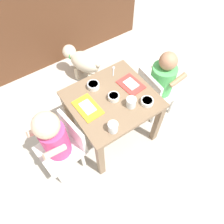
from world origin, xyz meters
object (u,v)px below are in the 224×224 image
object	(u,v)px
seated_child_left	(56,138)
dining_table	(112,106)
dog	(82,61)
water_cup_left	(131,103)
water_cup_right	(113,127)
veggie_bowl_near	(93,85)
seated_child_right	(161,80)
cereal_bowl_left_side	(114,97)
spoon_by_left_tray	(113,70)
food_tray_left	(88,108)
cereal_bowl_right_side	(147,101)
food_tray_right	(131,84)

from	to	relation	value
seated_child_left	dining_table	bearing A→B (deg)	4.63
seated_child_left	dog	distance (m)	0.96
dog	water_cup_left	world-z (taller)	water_cup_left
water_cup_right	veggie_bowl_near	xyz separation A→B (m)	(0.08, 0.36, -0.01)
seated_child_right	cereal_bowl_left_side	bearing A→B (deg)	178.70
seated_child_left	water_cup_right	bearing A→B (deg)	-28.35
dining_table	water_cup_right	xyz separation A→B (m)	(-0.13, -0.21, 0.12)
spoon_by_left_tray	food_tray_left	bearing A→B (deg)	-150.53
spoon_by_left_tray	cereal_bowl_right_side	bearing A→B (deg)	-88.51
cereal_bowl_right_side	spoon_by_left_tray	size ratio (longest dim) A/B	0.97
seated_child_left	food_tray_right	distance (m)	0.64
dining_table	cereal_bowl_right_side	bearing A→B (deg)	-44.35
dog	food_tray_right	distance (m)	0.73
seated_child_right	food_tray_left	world-z (taller)	seated_child_right
cereal_bowl_left_side	food_tray_left	bearing A→B (deg)	170.12
dog	cereal_bowl_left_side	world-z (taller)	cereal_bowl_left_side
veggie_bowl_near	dog	bearing A→B (deg)	70.91
cereal_bowl_right_side	seated_child_left	bearing A→B (deg)	168.24
spoon_by_left_tray	dining_table	bearing A→B (deg)	-126.71
food_tray_left	cereal_bowl_left_side	xyz separation A→B (m)	(0.19, -0.03, 0.01)
dog	dining_table	bearing A→B (deg)	-100.96
seated_child_right	food_tray_left	size ratio (longest dim) A/B	3.11
water_cup_left	food_tray_left	bearing A→B (deg)	149.80
seated_child_right	seated_child_left	bearing A→B (deg)	-178.92
dining_table	cereal_bowl_right_side	xyz separation A→B (m)	(0.17, -0.17, 0.10)
food_tray_right	cereal_bowl_left_side	world-z (taller)	cereal_bowl_left_side
dining_table	water_cup_right	size ratio (longest dim) A/B	8.48
dining_table	food_tray_left	distance (m)	0.20
food_tray_right	cereal_bowl_right_side	size ratio (longest dim) A/B	2.24
veggie_bowl_near	spoon_by_left_tray	bearing A→B (deg)	15.62
dining_table	cereal_bowl_left_side	bearing A→B (deg)	-53.29
seated_child_left	food_tray_right	xyz separation A→B (m)	(0.63, 0.06, 0.05)
seated_child_left	dog	world-z (taller)	seated_child_left
dog	veggie_bowl_near	size ratio (longest dim) A/B	4.87
dog	water_cup_right	bearing A→B (deg)	-106.61
veggie_bowl_near	seated_child_left	bearing A→B (deg)	-154.35
seated_child_left	veggie_bowl_near	xyz separation A→B (m)	(0.40, 0.19, 0.06)
dog	spoon_by_left_tray	size ratio (longest dim) A/B	4.76
food_tray_right	veggie_bowl_near	bearing A→B (deg)	150.32
dining_table	spoon_by_left_tray	distance (m)	0.28
water_cup_left	seated_child_right	bearing A→B (deg)	14.99
seated_child_left	cereal_bowl_right_side	xyz separation A→B (m)	(0.62, -0.13, 0.06)
dining_table	dog	world-z (taller)	dining_table
food_tray_right	cereal_bowl_left_side	bearing A→B (deg)	-169.33
food_tray_left	spoon_by_left_tray	size ratio (longest dim) A/B	2.41
seated_child_right	cereal_bowl_right_side	xyz separation A→B (m)	(-0.28, -0.15, 0.09)
dining_table	food_tray_right	world-z (taller)	food_tray_right
water_cup_right	cereal_bowl_right_side	size ratio (longest dim) A/B	0.80
seated_child_left	water_cup_right	size ratio (longest dim) A/B	10.26
veggie_bowl_near	dining_table	bearing A→B (deg)	-71.22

